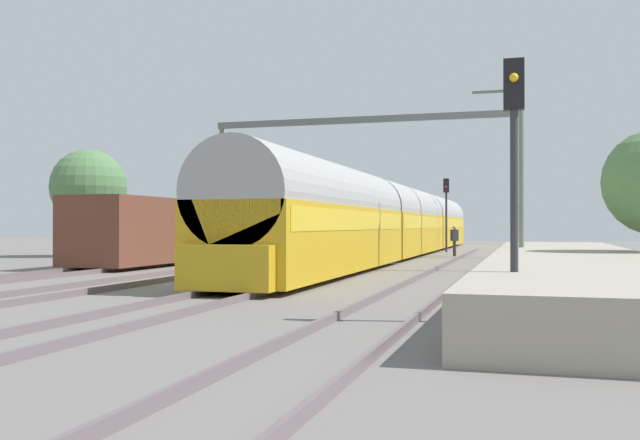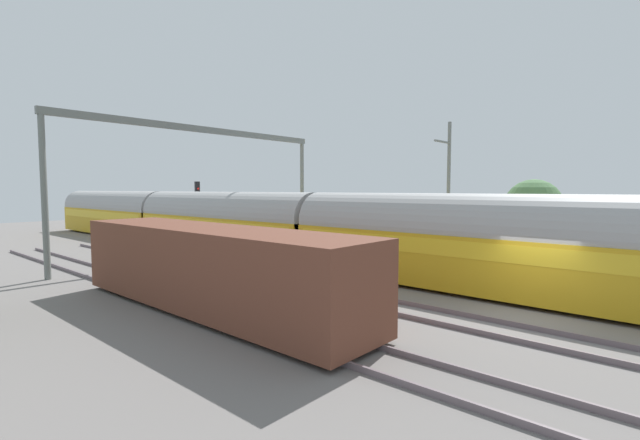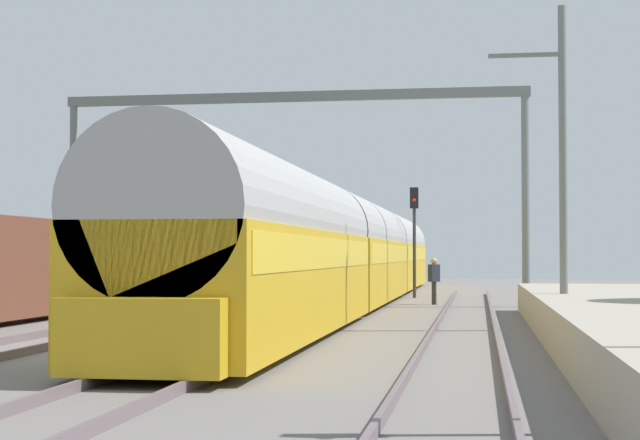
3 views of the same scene
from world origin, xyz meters
TOP-DOWN VIEW (x-y plane):
  - ground at (0.00, 0.00)m, footprint 120.00×120.00m
  - track_west at (-2.15, 0.00)m, footprint 1.52×60.00m
  - track_east at (2.15, 0.00)m, footprint 1.52×60.00m
  - track_far_east at (6.46, 0.00)m, footprint 1.52×60.00m
  - passenger_train at (2.15, 19.52)m, footprint 2.93×49.20m
  - freight_car at (-6.46, 8.39)m, footprint 2.80×13.00m
  - person_crossing at (5.15, 19.60)m, footprint 0.45×0.45m
  - railway_signal_far at (4.07, 25.44)m, footprint 0.36×0.30m
  - catenary_gantry at (0.00, 18.39)m, footprint 17.31×0.28m
  - catenary_pole_east_mid at (8.81, 7.03)m, footprint 1.90×0.20m

SIDE VIEW (x-z plane):
  - ground at x=0.00m, z-range 0.00..0.00m
  - track_west at x=-2.15m, z-range 0.00..0.16m
  - track_east at x=2.15m, z-range 0.00..0.16m
  - track_far_east at x=6.46m, z-range 0.00..0.16m
  - person_crossing at x=5.15m, z-range 0.16..1.89m
  - freight_car at x=-6.46m, z-range 0.12..2.82m
  - passenger_train at x=2.15m, z-range 0.06..3.88m
  - railway_signal_far at x=4.07m, z-range 0.68..5.42m
  - catenary_pole_east_mid at x=8.81m, z-range 0.15..8.15m
  - catenary_gantry at x=0.00m, z-range 2.02..9.88m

